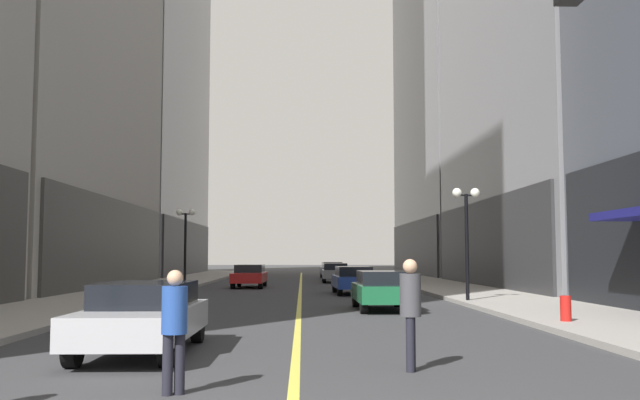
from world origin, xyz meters
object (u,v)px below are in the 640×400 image
object	(u,v)px
car_green	(382,289)
car_red	(250,275)
street_lamp_left_far	(185,230)
street_lamp_right_mid	(466,218)
car_silver	(144,315)
car_blue	(353,279)
car_navy	(332,270)
fire_hydrant_right	(566,311)
pedestrian_with_orange_bag	(410,305)
car_grey	(335,272)
pedestrian_in_blue_hoodie	(174,322)

from	to	relation	value
car_green	car_red	world-z (taller)	same
street_lamp_left_far	street_lamp_right_mid	world-z (taller)	same
car_silver	car_blue	bearing A→B (deg)	74.93
car_silver	car_red	size ratio (longest dim) A/B	0.98
car_green	car_navy	bearing A→B (deg)	90.51
car_navy	fire_hydrant_right	xyz separation A→B (m)	(4.41, -38.84, -0.32)
car_navy	pedestrian_with_orange_bag	xyz separation A→B (m)	(-0.65, -45.60, 0.32)
street_lamp_right_mid	street_lamp_left_far	bearing A→B (deg)	135.98
car_grey	pedestrian_in_blue_hoodie	world-z (taller)	pedestrian_in_blue_hoodie
car_navy	car_blue	bearing A→B (deg)	-89.88
car_silver	car_red	xyz separation A→B (m)	(-0.08, 27.22, 0.00)
car_red	car_grey	size ratio (longest dim) A/B	1.00
street_lamp_left_far	fire_hydrant_right	size ratio (longest dim) A/B	5.54
car_silver	car_red	world-z (taller)	same
car_red	car_grey	bearing A→B (deg)	55.54
street_lamp_left_far	pedestrian_with_orange_bag	bearing A→B (deg)	-73.44
street_lamp_right_mid	fire_hydrant_right	size ratio (longest dim) A/B	5.54
street_lamp_left_far	car_silver	bearing A→B (deg)	-82.12
car_grey	car_red	bearing A→B (deg)	-124.46
pedestrian_in_blue_hoodie	street_lamp_left_far	distance (m)	29.98
car_red	street_lamp_left_far	world-z (taller)	street_lamp_left_far
pedestrian_with_orange_bag	street_lamp_left_far	world-z (taller)	street_lamp_left_far
car_blue	car_red	distance (m)	9.02
car_grey	street_lamp_left_far	bearing A→B (deg)	-132.95
car_navy	fire_hydrant_right	world-z (taller)	car_navy
street_lamp_right_mid	fire_hydrant_right	world-z (taller)	street_lamp_right_mid
car_silver	street_lamp_right_mid	bearing A→B (deg)	54.88
car_silver	fire_hydrant_right	world-z (taller)	car_silver
street_lamp_right_mid	car_grey	bearing A→B (deg)	100.47
car_silver	street_lamp_right_mid	distance (m)	16.30
car_silver	car_blue	world-z (taller)	same
car_green	car_red	size ratio (longest dim) A/B	0.87
car_red	fire_hydrant_right	xyz separation A→B (m)	(9.84, -22.63, -0.32)
pedestrian_in_blue_hoodie	fire_hydrant_right	world-z (taller)	pedestrian_in_blue_hoodie
car_navy	street_lamp_left_far	world-z (taller)	street_lamp_left_far
car_red	car_grey	xyz separation A→B (m)	(5.32, 7.75, 0.00)
car_green	street_lamp_left_far	bearing A→B (deg)	120.87
pedestrian_in_blue_hoodie	pedestrian_with_orange_bag	bearing A→B (deg)	27.64
car_red	street_lamp_left_far	distance (m)	4.60
car_silver	pedestrian_in_blue_hoodie	bearing A→B (deg)	-72.05
pedestrian_with_orange_bag	street_lamp_right_mid	distance (m)	16.16
car_red	fire_hydrant_right	distance (m)	24.68
car_green	street_lamp_right_mid	distance (m)	5.34
street_lamp_left_far	street_lamp_right_mid	distance (m)	17.80
car_silver	street_lamp_left_far	world-z (taller)	street_lamp_left_far
pedestrian_in_blue_hoodie	pedestrian_with_orange_bag	size ratio (longest dim) A/B	0.92
pedestrian_in_blue_hoodie	street_lamp_left_far	size ratio (longest dim) A/B	0.37
car_green	pedestrian_with_orange_bag	world-z (taller)	pedestrian_with_orange_bag
car_grey	street_lamp_right_mid	xyz separation A→B (m)	(4.03, -21.80, 2.54)
car_blue	car_navy	xyz separation A→B (m)	(-0.05, 23.37, -0.00)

